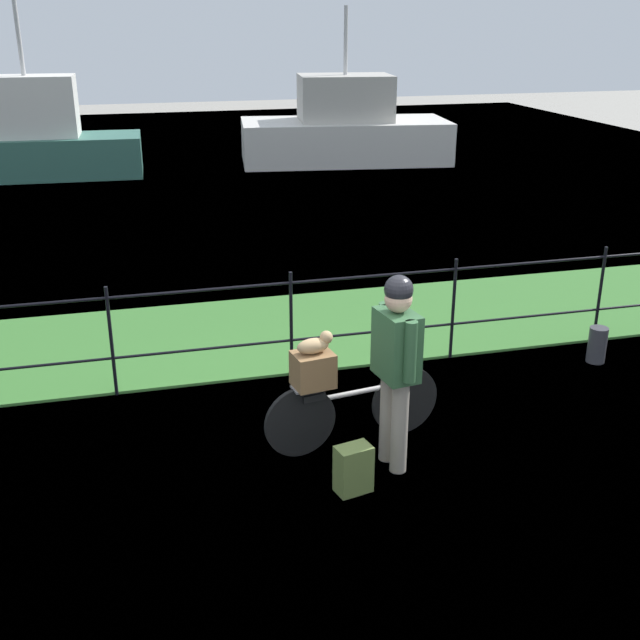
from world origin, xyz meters
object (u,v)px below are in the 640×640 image
object	(u,v)px
terrier_dog	(316,344)
backpack_on_paving	(354,469)
bicycle_main	(352,409)
moored_boat_mid	(33,142)
wooden_crate	(313,370)
moored_boat_near	(345,130)
cyclist_person	(396,356)
mooring_bollard	(597,345)

from	to	relation	value
terrier_dog	backpack_on_paving	distance (m)	1.06
bicycle_main	backpack_on_paving	bearing A→B (deg)	-105.50
moored_boat_mid	wooden_crate	bearing A→B (deg)	-76.60
moored_boat_near	wooden_crate	bearing A→B (deg)	-107.37
cyclist_person	mooring_bollard	bearing A→B (deg)	26.49
bicycle_main	cyclist_person	distance (m)	0.82
backpack_on_paving	moored_boat_mid	bearing A→B (deg)	90.79
backpack_on_paving	moored_boat_mid	size ratio (longest dim) A/B	0.08
bicycle_main	mooring_bollard	distance (m)	3.26
terrier_dog	moored_boat_mid	bearing A→B (deg)	103.50
backpack_on_paving	wooden_crate	bearing A→B (deg)	91.30
wooden_crate	backpack_on_paving	bearing A→B (deg)	-76.07
bicycle_main	wooden_crate	size ratio (longest dim) A/B	4.96
moored_boat_mid	cyclist_person	bearing A→B (deg)	-74.63
terrier_dog	moored_boat_near	distance (m)	14.38
backpack_on_paving	moored_boat_near	xyz separation A→B (m)	(4.13, 14.39, 0.59)
moored_boat_near	moored_boat_mid	xyz separation A→B (m)	(-7.52, -0.17, 0.03)
wooden_crate	bicycle_main	bearing A→B (deg)	8.47
backpack_on_paving	mooring_bollard	distance (m)	3.72
backpack_on_paving	moored_boat_near	world-z (taller)	moored_boat_near
bicycle_main	wooden_crate	world-z (taller)	wooden_crate
moored_boat_near	moored_boat_mid	distance (m)	7.53
mooring_bollard	moored_boat_near	xyz separation A→B (m)	(0.83, 12.67, 0.59)
bicycle_main	cyclist_person	bearing A→B (deg)	-60.93
terrier_dog	backpack_on_paving	size ratio (longest dim) A/B	0.81
terrier_dog	moored_boat_near	size ratio (longest dim) A/B	0.06
cyclist_person	backpack_on_paving	size ratio (longest dim) A/B	4.21
terrier_dog	moored_boat_mid	xyz separation A→B (m)	(-3.25, 13.55, -0.20)
bicycle_main	wooden_crate	xyz separation A→B (m)	(-0.36, -0.05, 0.45)
bicycle_main	moored_boat_near	distance (m)	14.24
terrier_dog	cyclist_person	distance (m)	0.68
bicycle_main	moored_boat_near	bearing A→B (deg)	73.96
mooring_bollard	moored_boat_mid	distance (m)	14.19
wooden_crate	mooring_bollard	bearing A→B (deg)	17.05
terrier_dog	mooring_bollard	bearing A→B (deg)	17.11
bicycle_main	moored_boat_near	world-z (taller)	moored_boat_near
moored_boat_mid	bicycle_main	bearing A→B (deg)	-75.10
terrier_dog	mooring_bollard	xyz separation A→B (m)	(3.44, 1.06, -0.82)
bicycle_main	moored_boat_mid	size ratio (longest dim) A/B	0.33
terrier_dog	cyclist_person	size ratio (longest dim) A/B	0.19
terrier_dog	cyclist_person	bearing A→B (deg)	-32.88
backpack_on_paving	mooring_bollard	world-z (taller)	backpack_on_paving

